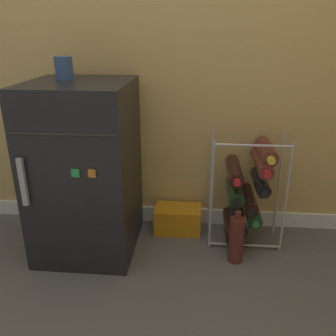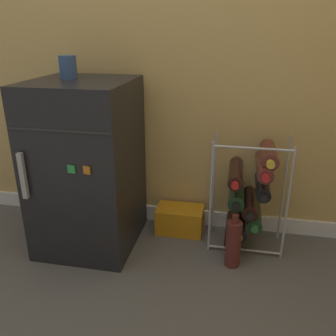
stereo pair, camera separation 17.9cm
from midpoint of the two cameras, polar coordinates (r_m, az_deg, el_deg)
name	(u,v)px [view 2 (the right image)]	position (r m, az deg, el deg)	size (l,w,h in m)	color
ground_plane	(145,293)	(1.66, -0.41, -19.46)	(14.00, 14.00, 0.00)	#56544F
mini_fridge	(87,166)	(1.83, -10.12, 0.19)	(0.48, 0.53, 0.86)	black
wine_rack	(249,194)	(1.88, 15.48, -4.18)	(0.38, 0.32, 0.59)	#B2B2B7
soda_box	(180,220)	(2.04, 4.46, -8.32)	(0.26, 0.16, 0.15)	orange
fridge_top_cup	(68,67)	(1.78, -12.93, 15.48)	(0.08, 0.08, 0.11)	#335184
loose_bottle_floor	(233,243)	(1.79, 13.34, -11.75)	(0.07, 0.07, 0.28)	#56231E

